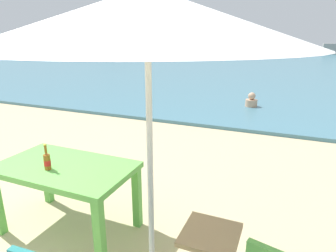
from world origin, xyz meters
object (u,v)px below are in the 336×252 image
at_px(beer_bottle_amber, 47,161).
at_px(swimmer_person, 251,101).
at_px(patio_umbrella, 147,19).
at_px(boat_sailboat, 111,45).
at_px(picnic_table_green, 65,175).
at_px(side_table_wood, 210,252).

distance_m(beer_bottle_amber, swimmer_person, 6.70).
xyz_separation_m(patio_umbrella, boat_sailboat, (-25.57, 38.17, -1.33)).
bearing_deg(swimmer_person, picnic_table_green, -99.47).
relative_size(beer_bottle_amber, side_table_wood, 0.49).
xyz_separation_m(side_table_wood, boat_sailboat, (-25.99, 37.97, 0.44)).
height_order(patio_umbrella, boat_sailboat, patio_umbrella).
height_order(beer_bottle_amber, side_table_wood, beer_bottle_amber).
xyz_separation_m(beer_bottle_amber, patio_umbrella, (1.24, -0.23, 1.26)).
height_order(picnic_table_green, side_table_wood, picnic_table_green).
bearing_deg(boat_sailboat, beer_bottle_amber, -57.33).
bearing_deg(beer_bottle_amber, patio_umbrella, -10.59).
height_order(picnic_table_green, patio_umbrella, patio_umbrella).
height_order(picnic_table_green, beer_bottle_amber, beer_bottle_amber).
bearing_deg(picnic_table_green, swimmer_person, 80.53).
xyz_separation_m(picnic_table_green, swimmer_person, (1.07, 6.43, -0.41)).
bearing_deg(side_table_wood, patio_umbrella, -154.63).
bearing_deg(swimmer_person, boat_sailboat, 129.09).
bearing_deg(beer_bottle_amber, boat_sailboat, 122.67).
distance_m(patio_umbrella, swimmer_person, 7.05).
xyz_separation_m(picnic_table_green, patio_umbrella, (1.16, -0.37, 1.47)).
bearing_deg(picnic_table_green, patio_umbrella, -17.50).
distance_m(picnic_table_green, side_table_wood, 1.62).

